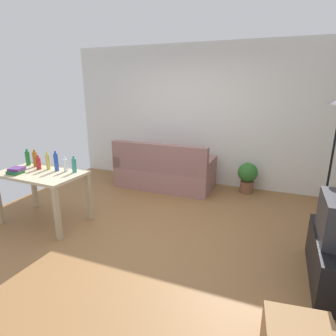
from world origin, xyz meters
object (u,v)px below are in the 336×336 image
Objects in this scene: book_stack at (16,171)px; bottle_clear at (66,165)px; desk at (42,180)px; bottle_red at (38,163)px; couch at (164,172)px; bottle_blue at (56,162)px; potted_plant at (247,176)px; bottle_squat at (48,162)px; bottle_green at (28,158)px; bottle_tall at (74,165)px; tv_stand at (336,261)px; bottle_amber at (35,159)px.

bottle_clear is at bearing 30.13° from book_stack.
bottle_red is at bearing 144.00° from desk.
bottle_blue reaches higher than couch.
desk is at bearing -138.66° from potted_plant.
bottle_squat is (-1.06, -1.82, 0.57)m from couch.
bottle_green is 0.91m from bottle_tall.
bottle_amber is at bearing 87.87° from tv_stand.
couch is 7.13× the size of bottle_amber.
potted_plant is at bearing 34.19° from bottle_green.
tv_stand is at bearing -1.48° from bottle_blue.
bottle_clear is 0.67m from book_stack.
desk is 4.63× the size of bottle_squat.
bottle_tall reaches higher than desk.
bottle_tall reaches higher than bottle_red.
couch is 2.28m from bottle_red.
bottle_green is at bearing -145.81° from potted_plant.
bottle_amber reaches higher than book_stack.
bottle_squat is at bearing -7.48° from bottle_green.
couch is 7.38× the size of bottle_green.
bottle_clear is at bearing 88.09° from tv_stand.
bottle_amber is at bearing -4.75° from bottle_green.
book_stack is (-0.43, -0.31, -0.09)m from bottle_blue.
tv_stand is at bearing -2.13° from bottle_amber.
desk is 0.35m from book_stack.
bottle_red is 0.78× the size of bottle_squat.
bottle_red is at bearing -173.47° from bottle_blue.
desk is at bearing -90.13° from bottle_squat.
bottle_red reaches higher than potted_plant.
bottle_blue reaches higher than bottle_squat.
bottle_green is (-4.18, 0.16, 0.63)m from tv_stand.
bottle_clear is 0.14m from bottle_tall.
potted_plant is (1.54, 0.31, 0.02)m from couch.
bottle_blue reaches higher than bottle_clear.
book_stack is (0.02, -0.37, -0.07)m from bottle_amber.
bottle_amber is 0.38m from book_stack.
bottle_red is 0.45m from bottle_clear.
desk reaches higher than potted_plant.
bottle_red is (-0.14, 0.11, 0.20)m from desk.
desk is at bearing -158.83° from bottle_tall.
bottle_amber reaches higher than potted_plant.
bottle_amber is at bearing 52.75° from couch.
book_stack is (-3.99, -0.22, 0.56)m from tv_stand.
bottle_green is 0.46m from bottle_squat.
bottle_red is at bearing 64.94° from book_stack.
bottle_clear is at bearing 67.47° from couch.
bottle_green is (-0.45, 0.21, 0.22)m from desk.
bottle_squat reaches higher than bottle_amber.
bottle_blue is (0.46, -0.06, 0.01)m from bottle_amber.
potted_plant is 3.61m from bottle_amber.
bottle_clear is (-2.29, -2.13, 0.52)m from potted_plant.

